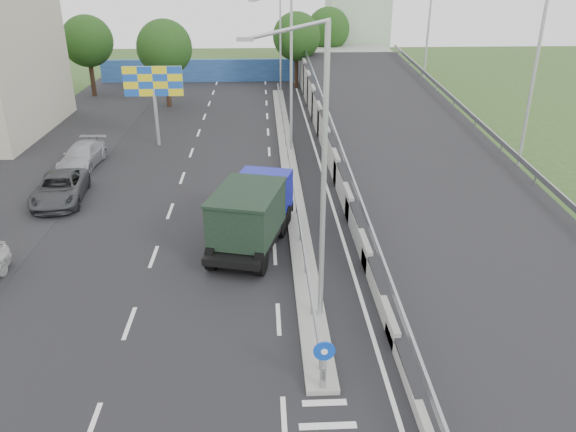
{
  "coord_description": "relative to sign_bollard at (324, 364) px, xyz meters",
  "views": [
    {
      "loc": [
        -1.66,
        -10.9,
        11.61
      ],
      "look_at": [
        -0.66,
        10.22,
        2.2
      ],
      "focal_mm": 35.0,
      "sensor_mm": 36.0,
      "label": 1
    }
  ],
  "objects": [
    {
      "name": "road_surface",
      "position": [
        -3.0,
        17.83,
        -1.03
      ],
      "size": [
        26.0,
        90.0,
        0.04
      ],
      "primitive_type": "cube",
      "color": "black",
      "rests_on": "ground"
    },
    {
      "name": "parking_strip",
      "position": [
        -16.0,
        17.83,
        -1.03
      ],
      "size": [
        8.0,
        90.0,
        0.05
      ],
      "primitive_type": "cube",
      "color": "black",
      "rests_on": "ground"
    },
    {
      "name": "median",
      "position": [
        0.0,
        21.83,
        -0.93
      ],
      "size": [
        1.0,
        44.0,
        0.2
      ],
      "primitive_type": "cube",
      "color": "gray",
      "rests_on": "ground"
    },
    {
      "name": "overpass_ramp",
      "position": [
        7.5,
        21.83,
        0.72
      ],
      "size": [
        10.0,
        50.0,
        3.5
      ],
      "color": "gray",
      "rests_on": "ground"
    },
    {
      "name": "median_guardrail",
      "position": [
        0.0,
        21.83,
        -0.28
      ],
      "size": [
        0.09,
        44.0,
        0.71
      ],
      "color": "gray",
      "rests_on": "median"
    },
    {
      "name": "sign_bollard",
      "position": [
        0.0,
        0.0,
        0.0
      ],
      "size": [
        0.64,
        0.23,
        1.67
      ],
      "color": "black",
      "rests_on": "median"
    },
    {
      "name": "lamp_post_near",
      "position": [
        0.11,
        3.83,
        4.77
      ],
      "size": [
        2.74,
        0.18,
        10.08
      ],
      "color": "#B2B5B7",
      "rests_on": "median"
    },
    {
      "name": "lamp_post_mid",
      "position": [
        0.11,
        23.83,
        4.77
      ],
      "size": [
        2.74,
        0.18,
        10.08
      ],
      "color": "#B2B5B7",
      "rests_on": "median"
    },
    {
      "name": "lamp_post_far",
      "position": [
        0.11,
        43.83,
        4.77
      ],
      "size": [
        2.74,
        0.18,
        10.08
      ],
      "color": "#B2B5B7",
      "rests_on": "median"
    },
    {
      "name": "blue_wall",
      "position": [
        -4.0,
        49.83,
        0.17
      ],
      "size": [
        30.0,
        0.5,
        2.4
      ],
      "primitive_type": "cube",
      "color": "navy",
      "rests_on": "ground"
    },
    {
      "name": "church",
      "position": [
        10.0,
        57.83,
        4.28
      ],
      "size": [
        7.0,
        7.0,
        13.8
      ],
      "color": "#B2CCAD",
      "rests_on": "ground"
    },
    {
      "name": "billboard",
      "position": [
        -9.0,
        25.83,
        3.15
      ],
      "size": [
        4.0,
        0.24,
        5.5
      ],
      "color": "#B2B5B7",
      "rests_on": "ground"
    },
    {
      "name": "tree_left_mid",
      "position": [
        -10.0,
        37.83,
        4.14
      ],
      "size": [
        4.8,
        4.8,
        7.6
      ],
      "color": "black",
      "rests_on": "ground"
    },
    {
      "name": "tree_median_far",
      "position": [
        2.0,
        45.83,
        4.14
      ],
      "size": [
        4.8,
        4.8,
        7.6
      ],
      "color": "black",
      "rests_on": "ground"
    },
    {
      "name": "tree_left_far",
      "position": [
        -18.0,
        42.83,
        4.14
      ],
      "size": [
        4.8,
        4.8,
        7.6
      ],
      "color": "black",
      "rests_on": "ground"
    },
    {
      "name": "tree_ramp_far",
      "position": [
        6.0,
        52.83,
        4.14
      ],
      "size": [
        4.8,
        4.8,
        7.6
      ],
      "color": "black",
      "rests_on": "ground"
    },
    {
      "name": "dump_truck",
      "position": [
        -2.15,
        9.92,
        0.59
      ],
      "size": [
        4.04,
        7.06,
        2.94
      ],
      "rotation": [
        0.0,
        0.0,
        -0.26
      ],
      "color": "black",
      "rests_on": "ground"
    },
    {
      "name": "parked_car_c",
      "position": [
        -12.56,
        15.57,
        -0.3
      ],
      "size": [
        2.99,
        5.48,
        1.46
      ],
      "primitive_type": "imported",
      "rotation": [
        0.0,
        0.0,
        0.11
      ],
      "color": "#36383C",
      "rests_on": "ground"
    },
    {
      "name": "parked_car_d",
      "position": [
        -13.03,
        21.39,
        -0.32
      ],
      "size": [
        2.28,
        5.04,
        1.43
      ],
      "primitive_type": "imported",
      "rotation": [
        0.0,
        0.0,
        -0.06
      ],
      "color": "#9D9EA6",
      "rests_on": "ground"
    }
  ]
}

